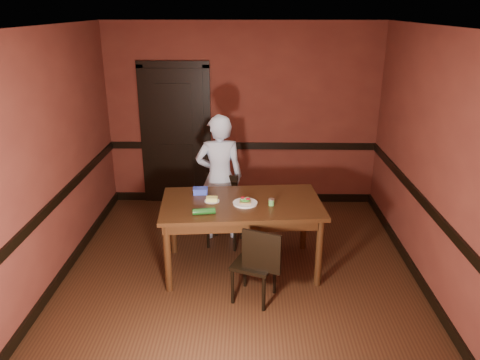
{
  "coord_description": "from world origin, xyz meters",
  "views": [
    {
      "loc": [
        0.1,
        -4.55,
        2.88
      ],
      "look_at": [
        0.0,
        0.35,
        1.05
      ],
      "focal_mm": 35.0,
      "sensor_mm": 36.0,
      "label": 1
    }
  ],
  "objects_px": {
    "person": "(220,178)",
    "food_tub": "(200,191)",
    "sandwich_plate": "(245,202)",
    "cheese_saucer": "(212,200)",
    "dining_table": "(241,235)",
    "chair_near": "(254,262)",
    "chair_far": "(225,212)",
    "sauce_jar": "(271,202)"
  },
  "relations": [
    {
      "from": "dining_table",
      "to": "chair_near",
      "type": "distance_m",
      "value": 0.63
    },
    {
      "from": "person",
      "to": "food_tub",
      "type": "height_order",
      "value": "person"
    },
    {
      "from": "sandwich_plate",
      "to": "food_tub",
      "type": "distance_m",
      "value": 0.59
    },
    {
      "from": "cheese_saucer",
      "to": "sauce_jar",
      "type": "bearing_deg",
      "value": -7.96
    },
    {
      "from": "sandwich_plate",
      "to": "cheese_saucer",
      "type": "height_order",
      "value": "sandwich_plate"
    },
    {
      "from": "person",
      "to": "chair_near",
      "type": "bearing_deg",
      "value": 100.29
    },
    {
      "from": "dining_table",
      "to": "chair_far",
      "type": "bearing_deg",
      "value": 105.19
    },
    {
      "from": "dining_table",
      "to": "person",
      "type": "distance_m",
      "value": 0.94
    },
    {
      "from": "chair_far",
      "to": "person",
      "type": "xyz_separation_m",
      "value": [
        -0.07,
        0.2,
        0.39
      ]
    },
    {
      "from": "dining_table",
      "to": "sauce_jar",
      "type": "xyz_separation_m",
      "value": [
        0.33,
        -0.09,
        0.45
      ]
    },
    {
      "from": "dining_table",
      "to": "person",
      "type": "relative_size",
      "value": 1.08
    },
    {
      "from": "dining_table",
      "to": "chair_far",
      "type": "xyz_separation_m",
      "value": [
        -0.22,
        0.6,
        0.02
      ]
    },
    {
      "from": "chair_far",
      "to": "chair_near",
      "type": "height_order",
      "value": "chair_far"
    },
    {
      "from": "chair_near",
      "to": "sandwich_plate",
      "type": "distance_m",
      "value": 0.71
    },
    {
      "from": "chair_near",
      "to": "food_tub",
      "type": "xyz_separation_m",
      "value": [
        -0.62,
        0.84,
        0.44
      ]
    },
    {
      "from": "dining_table",
      "to": "food_tub",
      "type": "distance_m",
      "value": 0.7
    },
    {
      "from": "food_tub",
      "to": "chair_far",
      "type": "bearing_deg",
      "value": 49.51
    },
    {
      "from": "chair_far",
      "to": "chair_near",
      "type": "relative_size",
      "value": 1.03
    },
    {
      "from": "person",
      "to": "sandwich_plate",
      "type": "height_order",
      "value": "person"
    },
    {
      "from": "sandwich_plate",
      "to": "chair_near",
      "type": "bearing_deg",
      "value": -79.82
    },
    {
      "from": "sauce_jar",
      "to": "food_tub",
      "type": "height_order",
      "value": "sauce_jar"
    },
    {
      "from": "sandwich_plate",
      "to": "food_tub",
      "type": "relative_size",
      "value": 1.51
    },
    {
      "from": "food_tub",
      "to": "sauce_jar",
      "type": "bearing_deg",
      "value": -26.54
    },
    {
      "from": "dining_table",
      "to": "chair_near",
      "type": "height_order",
      "value": "chair_near"
    },
    {
      "from": "chair_near",
      "to": "cheese_saucer",
      "type": "bearing_deg",
      "value": -31.09
    },
    {
      "from": "food_tub",
      "to": "sandwich_plate",
      "type": "bearing_deg",
      "value": -33.53
    },
    {
      "from": "person",
      "to": "sandwich_plate",
      "type": "xyz_separation_m",
      "value": [
        0.34,
        -0.85,
        0.03
      ]
    },
    {
      "from": "chair_far",
      "to": "cheese_saucer",
      "type": "relative_size",
      "value": 5.24
    },
    {
      "from": "chair_far",
      "to": "sandwich_plate",
      "type": "xyz_separation_m",
      "value": [
        0.26,
        -0.65,
        0.41
      ]
    },
    {
      "from": "dining_table",
      "to": "food_tub",
      "type": "relative_size",
      "value": 9.9
    },
    {
      "from": "chair_far",
      "to": "food_tub",
      "type": "xyz_separation_m",
      "value": [
        -0.26,
        -0.37,
        0.43
      ]
    },
    {
      "from": "cheese_saucer",
      "to": "food_tub",
      "type": "relative_size",
      "value": 0.93
    },
    {
      "from": "dining_table",
      "to": "chair_far",
      "type": "height_order",
      "value": "chair_far"
    },
    {
      "from": "person",
      "to": "cheese_saucer",
      "type": "height_order",
      "value": "person"
    },
    {
      "from": "chair_far",
      "to": "sandwich_plate",
      "type": "height_order",
      "value": "sandwich_plate"
    },
    {
      "from": "dining_table",
      "to": "sandwich_plate",
      "type": "distance_m",
      "value": 0.44
    },
    {
      "from": "person",
      "to": "sandwich_plate",
      "type": "distance_m",
      "value": 0.91
    },
    {
      "from": "dining_table",
      "to": "sauce_jar",
      "type": "distance_m",
      "value": 0.57
    },
    {
      "from": "chair_far",
      "to": "person",
      "type": "bearing_deg",
      "value": 124.05
    },
    {
      "from": "cheese_saucer",
      "to": "food_tub",
      "type": "bearing_deg",
      "value": 123.85
    },
    {
      "from": "food_tub",
      "to": "person",
      "type": "bearing_deg",
      "value": 66.61
    },
    {
      "from": "person",
      "to": "food_tub",
      "type": "relative_size",
      "value": 9.18
    }
  ]
}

